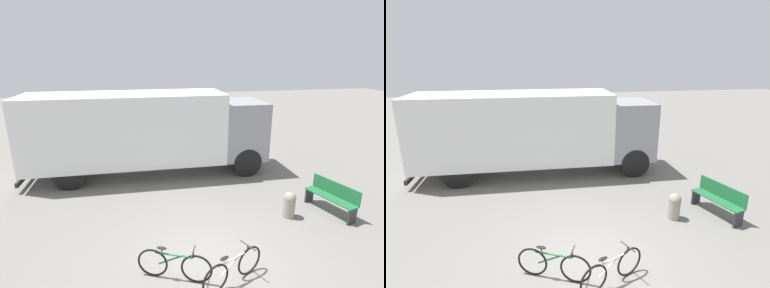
# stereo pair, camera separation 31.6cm
# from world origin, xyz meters

# --- Properties ---
(ground_plane) EXTENTS (60.00, 60.00, 0.00)m
(ground_plane) POSITION_xyz_m (0.00, 0.00, 0.00)
(ground_plane) COLOR slate
(delivery_truck) EXTENTS (9.16, 2.40, 3.18)m
(delivery_truck) POSITION_xyz_m (-0.93, 5.87, 1.80)
(delivery_truck) COLOR white
(delivery_truck) RESTS_ON ground
(park_bench) EXTENTS (0.82, 1.65, 0.93)m
(park_bench) POSITION_xyz_m (4.29, 1.70, 0.51)
(park_bench) COLOR #1E6638
(park_bench) RESTS_ON ground
(bicycle_near) EXTENTS (1.50, 0.71, 0.75)m
(bicycle_near) POSITION_xyz_m (-0.76, -0.15, 0.36)
(bicycle_near) COLOR black
(bicycle_near) RESTS_ON ground
(bicycle_middle) EXTENTS (1.49, 0.73, 0.75)m
(bicycle_middle) POSITION_xyz_m (0.41, -0.51, 0.36)
(bicycle_middle) COLOR black
(bicycle_middle) RESTS_ON ground
(bollard_near_bench) EXTENTS (0.35, 0.35, 0.78)m
(bollard_near_bench) POSITION_xyz_m (2.89, 1.68, 0.42)
(bollard_near_bench) COLOR gray
(bollard_near_bench) RESTS_ON ground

